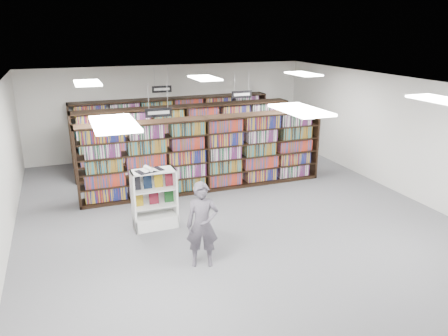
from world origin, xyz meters
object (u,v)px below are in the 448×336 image
object	(u,v)px
endcap_display	(155,208)
shopper	(202,225)
bookshelf_row_near	(206,154)
open_book	(149,170)

from	to	relation	value
endcap_display	shopper	distance (m)	2.13
bookshelf_row_near	open_book	xyz separation A→B (m)	(-1.98, -1.96, 0.38)
bookshelf_row_near	shopper	distance (m)	4.17
endcap_display	open_book	xyz separation A→B (m)	(-0.09, -0.06, 0.96)
open_book	shopper	distance (m)	2.14
bookshelf_row_near	endcap_display	bearing A→B (deg)	-134.85
bookshelf_row_near	shopper	xyz separation A→B (m)	(-1.38, -3.93, -0.20)
bookshelf_row_near	open_book	world-z (taller)	bookshelf_row_near
shopper	bookshelf_row_near	bearing A→B (deg)	88.39
endcap_display	open_book	world-z (taller)	open_book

